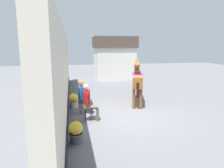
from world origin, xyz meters
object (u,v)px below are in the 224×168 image
(saddled_horse_center, at_px, (137,79))
(satchel_bag, at_px, (85,104))
(seated_visitor_near, at_px, (89,100))
(seated_visitor_far, at_px, (83,95))
(flower_planter_near, at_px, (76,132))
(flower_planter_far, at_px, (74,100))

(saddled_horse_center, xyz_separation_m, satchel_bag, (-2.57, -0.23, -1.06))
(saddled_horse_center, bearing_deg, seated_visitor_near, -140.96)
(seated_visitor_near, xyz_separation_m, saddled_horse_center, (2.55, 2.06, 0.38))
(seated_visitor_far, bearing_deg, satchel_bag, 83.59)
(seated_visitor_near, height_order, saddled_horse_center, saddled_horse_center)
(satchel_bag, bearing_deg, saddled_horse_center, 80.28)
(seated_visitor_near, bearing_deg, satchel_bag, 90.89)
(seated_visitor_near, height_order, flower_planter_near, seated_visitor_near)
(flower_planter_near, distance_m, flower_planter_far, 3.52)
(flower_planter_near, bearing_deg, seated_visitor_far, 81.47)
(saddled_horse_center, distance_m, satchel_bag, 2.79)
(saddled_horse_center, relative_size, satchel_bag, 10.37)
(flower_planter_near, bearing_deg, seated_visitor_near, 73.10)
(seated_visitor_near, distance_m, flower_planter_near, 1.86)
(seated_visitor_near, distance_m, seated_visitor_far, 0.85)
(flower_planter_near, bearing_deg, saddled_horse_center, 51.01)
(seated_visitor_near, xyz_separation_m, flower_planter_near, (-0.53, -1.73, -0.44))
(seated_visitor_far, distance_m, saddled_horse_center, 2.98)
(flower_planter_far, bearing_deg, seated_visitor_near, -73.50)
(seated_visitor_near, height_order, satchel_bag, seated_visitor_near)
(seated_visitor_far, xyz_separation_m, flower_planter_near, (-0.39, -2.57, -0.44))
(seated_visitor_near, xyz_separation_m, seated_visitor_far, (-0.14, 0.84, 0.00))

